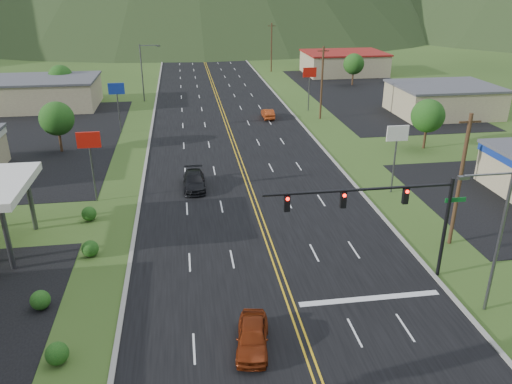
{
  "coord_description": "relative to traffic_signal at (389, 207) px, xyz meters",
  "views": [
    {
      "loc": [
        -5.84,
        -12.63,
        18.35
      ],
      "look_at": [
        -1.07,
        19.43,
        4.5
      ],
      "focal_mm": 35.0,
      "sensor_mm": 36.0,
      "label": 1
    }
  ],
  "objects": [
    {
      "name": "traffic_signal",
      "position": [
        0.0,
        0.0,
        0.0
      ],
      "size": [
        13.1,
        0.43,
        7.0
      ],
      "color": "black",
      "rests_on": "ground"
    },
    {
      "name": "streetlight_east",
      "position": [
        4.7,
        -4.0,
        -0.15
      ],
      "size": [
        3.28,
        0.25,
        9.0
      ],
      "color": "#59595E",
      "rests_on": "ground"
    },
    {
      "name": "streetlight_west",
      "position": [
        -18.16,
        56.0,
        -0.15
      ],
      "size": [
        3.28,
        0.25,
        9.0
      ],
      "color": "#59595E",
      "rests_on": "ground"
    },
    {
      "name": "building_west_far",
      "position": [
        -34.48,
        54.0,
        -3.07
      ],
      "size": [
        18.4,
        11.4,
        4.5
      ],
      "color": "#C0B485",
      "rests_on": "ground"
    },
    {
      "name": "building_east_mid",
      "position": [
        25.52,
        41.0,
        -3.17
      ],
      "size": [
        14.4,
        11.4,
        4.3
      ],
      "color": "#C0B485",
      "rests_on": "ground"
    },
    {
      "name": "building_east_far",
      "position": [
        21.52,
        76.0,
        -3.07
      ],
      "size": [
        16.4,
        12.4,
        4.5
      ],
      "color": "#C0B485",
      "rests_on": "ground"
    },
    {
      "name": "pole_sign_west_a",
      "position": [
        -20.48,
        16.0,
        -0.28
      ],
      "size": [
        2.0,
        0.18,
        6.4
      ],
      "color": "#59595E",
      "rests_on": "ground"
    },
    {
      "name": "pole_sign_west_b",
      "position": [
        -20.48,
        38.0,
        -0.28
      ],
      "size": [
        2.0,
        0.18,
        6.4
      ],
      "color": "#59595E",
      "rests_on": "ground"
    },
    {
      "name": "pole_sign_east_a",
      "position": [
        6.52,
        14.0,
        -0.28
      ],
      "size": [
        2.0,
        0.18,
        6.4
      ],
      "color": "#59595E",
      "rests_on": "ground"
    },
    {
      "name": "pole_sign_east_b",
      "position": [
        6.52,
        46.0,
        -0.28
      ],
      "size": [
        2.0,
        0.18,
        6.4
      ],
      "color": "#59595E",
      "rests_on": "ground"
    },
    {
      "name": "tree_west_a",
      "position": [
        -26.48,
        31.0,
        -1.44
      ],
      "size": [
        3.84,
        3.84,
        5.82
      ],
      "color": "#382314",
      "rests_on": "ground"
    },
    {
      "name": "tree_west_b",
      "position": [
        -31.48,
        58.0,
        -1.44
      ],
      "size": [
        3.84,
        3.84,
        5.82
      ],
      "color": "#382314",
      "rests_on": "ground"
    },
    {
      "name": "tree_east_a",
      "position": [
        15.52,
        26.0,
        -1.44
      ],
      "size": [
        3.84,
        3.84,
        5.82
      ],
      "color": "#382314",
      "rests_on": "ground"
    },
    {
      "name": "tree_east_b",
      "position": [
        19.52,
        64.0,
        -1.44
      ],
      "size": [
        3.84,
        3.84,
        5.82
      ],
      "color": "#382314",
      "rests_on": "ground"
    },
    {
      "name": "utility_pole_a",
      "position": [
        7.02,
        4.0,
        -0.2
      ],
      "size": [
        1.6,
        0.28,
        10.0
      ],
      "color": "#382314",
      "rests_on": "ground"
    },
    {
      "name": "utility_pole_b",
      "position": [
        7.02,
        41.0,
        -0.2
      ],
      "size": [
        1.6,
        0.28,
        10.0
      ],
      "color": "#382314",
      "rests_on": "ground"
    },
    {
      "name": "utility_pole_c",
      "position": [
        7.02,
        81.0,
        -0.2
      ],
      "size": [
        1.6,
        0.28,
        10.0
      ],
      "color": "#382314",
      "rests_on": "ground"
    },
    {
      "name": "utility_pole_d",
      "position": [
        7.02,
        121.0,
        -0.2
      ],
      "size": [
        1.6,
        0.28,
        10.0
      ],
      "color": "#382314",
      "rests_on": "ground"
    },
    {
      "name": "car_red_near",
      "position": [
        -9.35,
        -5.35,
        -4.61
      ],
      "size": [
        2.38,
        4.43,
        1.43
      ],
      "primitive_type": "imported",
      "rotation": [
        0.0,
        0.0,
        -0.17
      ],
      "color": "maroon",
      "rests_on": "ground"
    },
    {
      "name": "car_dark_mid",
      "position": [
        -11.67,
        17.59,
        -4.6
      ],
      "size": [
        2.05,
        5.05,
        1.46
      ],
      "primitive_type": "imported",
      "rotation": [
        0.0,
        0.0,
        0.0
      ],
      "color": "black",
      "rests_on": "ground"
    },
    {
      "name": "car_red_far",
      "position": [
        -0.36,
        42.18,
        -4.66
      ],
      "size": [
        1.42,
        4.06,
        1.34
      ],
      "primitive_type": "imported",
      "rotation": [
        0.0,
        0.0,
        3.14
      ],
      "color": "#A03611",
      "rests_on": "ground"
    }
  ]
}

